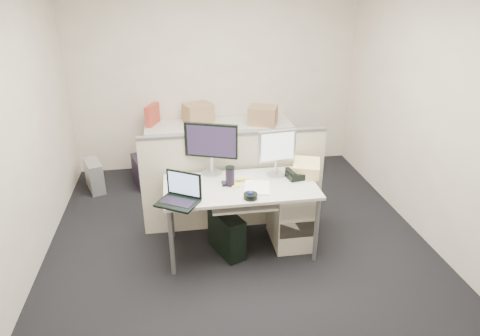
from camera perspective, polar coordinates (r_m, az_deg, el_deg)
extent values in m
cube|color=black|center=(4.59, 0.05, -10.58)|extent=(4.00, 4.50, 0.01)
cube|color=#BAAD9D|center=(6.13, -3.32, 12.30)|extent=(4.00, 0.02, 2.70)
cube|color=#BAAD9D|center=(2.03, 10.44, -14.86)|extent=(4.00, 0.02, 2.70)
cube|color=#BAAD9D|center=(4.17, -28.25, 3.64)|extent=(0.02, 4.50, 2.70)
cube|color=#BAAD9D|center=(4.71, 25.04, 6.36)|extent=(0.02, 4.50, 2.70)
cube|color=silver|center=(4.22, 0.06, -2.53)|extent=(1.50, 0.75, 0.03)
cylinder|color=slate|center=(4.08, -9.10, -9.81)|extent=(0.04, 0.04, 0.70)
cylinder|color=slate|center=(4.64, -9.20, -5.34)|extent=(0.04, 0.04, 0.70)
cylinder|color=slate|center=(4.28, 10.15, -8.14)|extent=(0.04, 0.04, 0.70)
cylinder|color=slate|center=(4.81, 7.72, -4.08)|extent=(0.04, 0.04, 0.70)
cube|color=silver|center=(4.11, 0.45, -4.83)|extent=(0.62, 0.32, 0.02)
cube|color=silver|center=(4.56, 6.84, -6.12)|extent=(0.40, 0.55, 0.65)
cube|color=beige|center=(4.69, -0.80, -1.91)|extent=(2.00, 0.06, 1.10)
cube|color=silver|center=(6.11, -2.79, 2.56)|extent=(2.00, 0.60, 0.72)
cube|color=black|center=(4.36, -3.85, 2.52)|extent=(0.59, 0.39, 0.55)
cube|color=#B7B7BC|center=(4.35, 4.90, 1.92)|extent=(0.41, 0.24, 0.48)
cube|color=black|center=(3.86, -8.42, -3.03)|extent=(0.44, 0.41, 0.27)
cylinder|color=black|center=(3.96, 1.41, -3.76)|extent=(0.17, 0.17, 0.05)
cube|color=black|center=(4.39, 7.65, -0.93)|extent=(0.23, 0.20, 0.07)
cube|color=white|center=(4.16, 2.27, -2.60)|extent=(0.30, 0.35, 0.01)
cube|color=#FFFB48|center=(4.20, -0.62, -2.32)|extent=(0.08, 0.08, 0.01)
cylinder|color=black|center=(4.18, -1.34, -1.18)|extent=(0.11, 0.11, 0.19)
ellipsoid|color=yellow|center=(4.30, 0.34, -1.51)|extent=(0.16, 0.06, 0.04)
cube|color=black|center=(4.23, -2.05, -2.10)|extent=(0.06, 0.11, 0.01)
cube|color=#F3DD89|center=(4.49, 8.83, 0.01)|extent=(0.37, 0.41, 0.13)
cube|color=black|center=(4.12, -0.32, -4.34)|extent=(0.42, 0.17, 0.02)
cube|color=black|center=(4.40, -1.79, -8.72)|extent=(0.35, 0.51, 0.44)
cube|color=black|center=(5.90, -12.96, -0.52)|extent=(0.29, 0.47, 0.41)
cube|color=#B7B7BC|center=(5.97, -18.85, -0.98)|extent=(0.31, 0.46, 0.40)
cube|color=tan|center=(6.04, -5.61, 7.23)|extent=(0.45, 0.40, 0.28)
cube|color=tan|center=(5.92, 3.07, 6.93)|extent=(0.46, 0.41, 0.27)
cube|color=#AE382B|center=(6.02, -11.60, 6.90)|extent=(0.19, 0.33, 0.30)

